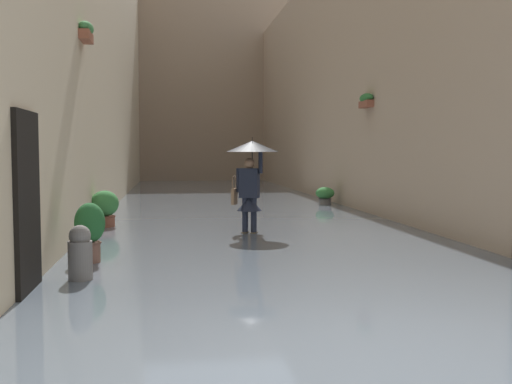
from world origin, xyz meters
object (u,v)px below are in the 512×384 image
object	(u,v)px
potted_plant_near_right	(105,208)
potted_plant_far_right	(90,230)
mooring_bollard	(80,256)
potted_plant_mid_left	(325,195)
person_wading	(251,167)

from	to	relation	value
potted_plant_near_right	potted_plant_far_right	bearing A→B (deg)	93.21
mooring_bollard	potted_plant_far_right	bearing A→B (deg)	-88.33
potted_plant_mid_left	potted_plant_near_right	bearing A→B (deg)	37.92
potted_plant_near_right	mooring_bollard	xyz separation A→B (m)	(-0.28, 5.62, -0.10)
person_wading	potted_plant_near_right	bearing A→B (deg)	-25.87
person_wading	potted_plant_mid_left	world-z (taller)	person_wading
potted_plant_mid_left	mooring_bollard	size ratio (longest dim) A/B	0.78
potted_plant_mid_left	potted_plant_far_right	distance (m)	10.92
potted_plant_far_right	mooring_bollard	bearing A→B (deg)	91.67
person_wading	mooring_bollard	xyz separation A→B (m)	(2.75, 4.15, -1.03)
person_wading	potted_plant_mid_left	xyz separation A→B (m)	(-3.14, -6.28, -1.06)
potted_plant_near_right	potted_plant_mid_left	world-z (taller)	potted_plant_near_right
person_wading	mooring_bollard	world-z (taller)	person_wading
potted_plant_mid_left	potted_plant_far_right	bearing A→B (deg)	57.14
potted_plant_near_right	potted_plant_mid_left	distance (m)	7.82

